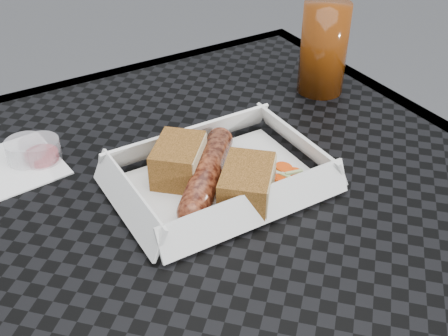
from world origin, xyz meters
name	(u,v)px	position (x,y,z in m)	size (l,w,h in m)	color
patio_table	(202,258)	(0.00, 0.00, 0.67)	(0.80, 0.80, 0.74)	black
food_tray	(220,183)	(0.04, 0.03, 0.75)	(0.22, 0.15, 0.00)	white
bratwurst	(207,173)	(0.03, 0.03, 0.77)	(0.13, 0.14, 0.03)	brown
bread_near	(178,160)	(0.01, 0.07, 0.77)	(0.07, 0.05, 0.05)	brown
bread_far	(247,184)	(0.05, -0.01, 0.77)	(0.08, 0.05, 0.04)	brown
veg_garnish	(283,175)	(0.12, 0.00, 0.75)	(0.03, 0.03, 0.00)	#FD480B
napkin	(10,167)	(-0.17, 0.20, 0.75)	(0.12, 0.12, 0.00)	white
condiment_cup_sauce	(41,151)	(-0.13, 0.19, 0.76)	(0.05, 0.05, 0.03)	maroon
condiment_cup_empty	(26,151)	(-0.14, 0.20, 0.76)	(0.05, 0.05, 0.03)	silver
drink_glass	(324,49)	(0.30, 0.16, 0.81)	(0.07, 0.07, 0.14)	#5B2607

